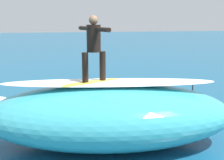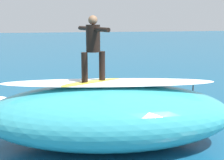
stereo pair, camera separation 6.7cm
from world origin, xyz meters
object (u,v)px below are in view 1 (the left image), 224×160
surfboard_paddling (123,99)px  buoy_marker (192,100)px  surfer_riding (94,43)px  surfboard_riding (94,83)px  surfer_paddling (121,95)px

surfboard_paddling → buoy_marker: buoy_marker is taller
surfer_riding → surfboard_paddling: 5.48m
surfer_riding → buoy_marker: (-4.31, -3.04, -2.54)m
surfboard_riding → buoy_marker: (-4.31, -3.04, -1.51)m
surfer_paddling → surfboard_paddling: bearing=-0.0°
surfer_riding → surfer_paddling: size_ratio=1.25×
surfboard_riding → surfer_paddling: bearing=-130.4°
surfer_paddling → buoy_marker: (-2.56, 1.42, 0.04)m
surfboard_riding → surfer_riding: 1.02m
surfer_riding → surfboard_paddling: bearing=-131.9°
surfer_riding → buoy_marker: bearing=-163.8°
surfboard_riding → surfer_paddling: surfboard_riding is taller
surfboard_riding → surfboard_paddling: bearing=-131.9°
surfer_riding → surfer_paddling: 5.44m
surfer_paddling → buoy_marker: size_ratio=1.58×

